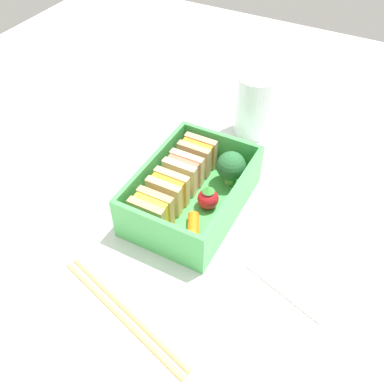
{
  "coord_description": "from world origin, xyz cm",
  "views": [
    {
      "loc": [
        -33.79,
        -17.88,
        41.18
      ],
      "look_at": [
        0.0,
        0.0,
        2.7
      ],
      "focal_mm": 40.0,
      "sensor_mm": 36.0,
      "label": 1
    }
  ],
  "objects_px": {
    "broccoli_floret": "(231,167)",
    "carrot_stick_far_left": "(193,230)",
    "sandwich_center_left": "(168,192)",
    "drinking_glass": "(255,105)",
    "strawberry_far_left": "(209,197)",
    "folded_napkin": "(312,261)",
    "sandwich_center_right": "(197,155)",
    "chopstick_pair": "(124,312)",
    "sandwich_left": "(151,212)",
    "sandwich_center": "(183,173)"
  },
  "relations": [
    {
      "from": "sandwich_center",
      "to": "folded_napkin",
      "type": "bearing_deg",
      "value": -100.05
    },
    {
      "from": "sandwich_center_right",
      "to": "broccoli_floret",
      "type": "bearing_deg",
      "value": -96.37
    },
    {
      "from": "strawberry_far_left",
      "to": "sandwich_center_left",
      "type": "bearing_deg",
      "value": 115.03
    },
    {
      "from": "sandwich_center_left",
      "to": "carrot_stick_far_left",
      "type": "bearing_deg",
      "value": -120.02
    },
    {
      "from": "strawberry_far_left",
      "to": "folded_napkin",
      "type": "distance_m",
      "value": 0.15
    },
    {
      "from": "carrot_stick_far_left",
      "to": "folded_napkin",
      "type": "height_order",
      "value": "carrot_stick_far_left"
    },
    {
      "from": "sandwich_left",
      "to": "drinking_glass",
      "type": "height_order",
      "value": "drinking_glass"
    },
    {
      "from": "sandwich_center_left",
      "to": "chopstick_pair",
      "type": "distance_m",
      "value": 0.16
    },
    {
      "from": "sandwich_left",
      "to": "folded_napkin",
      "type": "distance_m",
      "value": 0.2
    },
    {
      "from": "sandwich_center_left",
      "to": "chopstick_pair",
      "type": "relative_size",
      "value": 0.25
    },
    {
      "from": "chopstick_pair",
      "to": "folded_napkin",
      "type": "height_order",
      "value": "chopstick_pair"
    },
    {
      "from": "broccoli_floret",
      "to": "sandwich_center_right",
      "type": "bearing_deg",
      "value": 83.63
    },
    {
      "from": "sandwich_center_left",
      "to": "broccoli_floret",
      "type": "relative_size",
      "value": 0.95
    },
    {
      "from": "sandwich_center_left",
      "to": "chopstick_pair",
      "type": "xyz_separation_m",
      "value": [
        -0.15,
        -0.03,
        -0.03
      ]
    },
    {
      "from": "sandwich_left",
      "to": "sandwich_center_right",
      "type": "bearing_deg",
      "value": 0.0
    },
    {
      "from": "drinking_glass",
      "to": "sandwich_center_left",
      "type": "bearing_deg",
      "value": 171.58
    },
    {
      "from": "strawberry_far_left",
      "to": "folded_napkin",
      "type": "relative_size",
      "value": 0.28
    },
    {
      "from": "chopstick_pair",
      "to": "carrot_stick_far_left",
      "type": "bearing_deg",
      "value": -8.63
    },
    {
      "from": "sandwich_left",
      "to": "strawberry_far_left",
      "type": "bearing_deg",
      "value": -37.06
    },
    {
      "from": "sandwich_center_left",
      "to": "strawberry_far_left",
      "type": "height_order",
      "value": "sandwich_center_left"
    },
    {
      "from": "sandwich_center_left",
      "to": "strawberry_far_left",
      "type": "relative_size",
      "value": 1.4
    },
    {
      "from": "sandwich_center",
      "to": "drinking_glass",
      "type": "xyz_separation_m",
      "value": [
        0.17,
        -0.03,
        0.01
      ]
    },
    {
      "from": "sandwich_center_left",
      "to": "drinking_glass",
      "type": "bearing_deg",
      "value": -8.42
    },
    {
      "from": "sandwich_center",
      "to": "sandwich_center_right",
      "type": "relative_size",
      "value": 1.0
    },
    {
      "from": "sandwich_center_left",
      "to": "sandwich_center_right",
      "type": "xyz_separation_m",
      "value": [
        0.08,
        0.0,
        0.0
      ]
    },
    {
      "from": "sandwich_center",
      "to": "chopstick_pair",
      "type": "distance_m",
      "value": 0.2
    },
    {
      "from": "strawberry_far_left",
      "to": "drinking_glass",
      "type": "relative_size",
      "value": 0.34
    },
    {
      "from": "folded_napkin",
      "to": "sandwich_center",
      "type": "bearing_deg",
      "value": 79.95
    },
    {
      "from": "broccoli_floret",
      "to": "carrot_stick_far_left",
      "type": "bearing_deg",
      "value": 179.0
    },
    {
      "from": "sandwich_center_right",
      "to": "chopstick_pair",
      "type": "distance_m",
      "value": 0.23
    },
    {
      "from": "sandwich_left",
      "to": "chopstick_pair",
      "type": "xyz_separation_m",
      "value": [
        -0.11,
        -0.03,
        -0.03
      ]
    },
    {
      "from": "strawberry_far_left",
      "to": "sandwich_center",
      "type": "bearing_deg",
      "value": 68.66
    },
    {
      "from": "sandwich_left",
      "to": "sandwich_center_right",
      "type": "xyz_separation_m",
      "value": [
        0.12,
        0.0,
        0.0
      ]
    },
    {
      "from": "strawberry_far_left",
      "to": "drinking_glass",
      "type": "xyz_separation_m",
      "value": [
        0.19,
        0.02,
        0.02
      ]
    },
    {
      "from": "sandwich_center_left",
      "to": "broccoli_floret",
      "type": "distance_m",
      "value": 0.09
    },
    {
      "from": "drinking_glass",
      "to": "sandwich_left",
      "type": "bearing_deg",
      "value": 172.92
    },
    {
      "from": "carrot_stick_far_left",
      "to": "sandwich_left",
      "type": "bearing_deg",
      "value": 101.15
    },
    {
      "from": "carrot_stick_far_left",
      "to": "strawberry_far_left",
      "type": "height_order",
      "value": "strawberry_far_left"
    },
    {
      "from": "chopstick_pair",
      "to": "drinking_glass",
      "type": "distance_m",
      "value": 0.36
    },
    {
      "from": "sandwich_center_left",
      "to": "drinking_glass",
      "type": "height_order",
      "value": "drinking_glass"
    },
    {
      "from": "drinking_glass",
      "to": "folded_napkin",
      "type": "height_order",
      "value": "drinking_glass"
    },
    {
      "from": "sandwich_left",
      "to": "drinking_glass",
      "type": "relative_size",
      "value": 0.48
    },
    {
      "from": "broccoli_floret",
      "to": "folded_napkin",
      "type": "relative_size",
      "value": 0.41
    },
    {
      "from": "chopstick_pair",
      "to": "sandwich_center_left",
      "type": "bearing_deg",
      "value": 12.08
    },
    {
      "from": "sandwich_center",
      "to": "chopstick_pair",
      "type": "height_order",
      "value": "sandwich_center"
    },
    {
      "from": "carrot_stick_far_left",
      "to": "drinking_glass",
      "type": "height_order",
      "value": "drinking_glass"
    },
    {
      "from": "carrot_stick_far_left",
      "to": "strawberry_far_left",
      "type": "xyz_separation_m",
      "value": [
        0.05,
        0.0,
        0.01
      ]
    },
    {
      "from": "sandwich_center_right",
      "to": "chopstick_pair",
      "type": "relative_size",
      "value": 0.25
    },
    {
      "from": "sandwich_center_right",
      "to": "carrot_stick_far_left",
      "type": "relative_size",
      "value": 0.93
    },
    {
      "from": "drinking_glass",
      "to": "folded_napkin",
      "type": "xyz_separation_m",
      "value": [
        -0.2,
        -0.16,
        -0.05
      ]
    }
  ]
}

